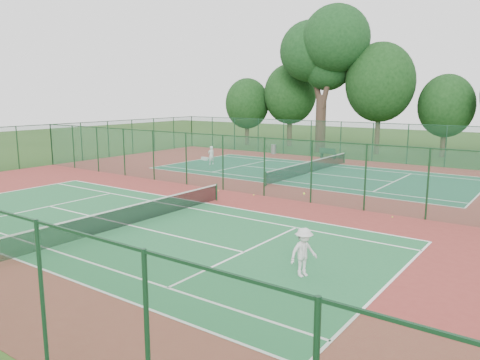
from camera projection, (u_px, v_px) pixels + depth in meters
name	position (u px, v px, depth m)	size (l,w,h in m)	color
ground	(243.00, 193.00, 28.68)	(120.00, 120.00, 0.00)	#294816
red_pad	(243.00, 193.00, 28.68)	(40.00, 36.00, 0.01)	maroon
court_near	(130.00, 225.00, 21.48)	(23.77, 10.97, 0.01)	#1F6437
court_far	(310.00, 173.00, 35.87)	(23.77, 10.97, 0.01)	#1B573B
fence_north	(356.00, 141.00, 42.76)	(40.00, 0.09, 3.50)	#174529
fence_west	(51.00, 144.00, 39.81)	(0.09, 36.00, 3.50)	#194C30
fence_divider	(243.00, 164.00, 28.36)	(40.00, 0.09, 3.50)	#1C5438
tennis_net_near	(130.00, 214.00, 21.38)	(0.10, 12.90, 0.97)	#163D20
tennis_net_far	(311.00, 166.00, 35.78)	(0.10, 12.90, 0.97)	#163C1D
player_near	(304.00, 252.00, 15.33)	(1.06, 0.61, 1.64)	silver
player_far	(211.00, 155.00, 40.17)	(0.58, 0.38, 1.58)	white
trash_bin	(274.00, 149.00, 47.35)	(0.53, 0.53, 0.95)	gray
bench	(328.00, 153.00, 43.83)	(1.63, 0.48, 1.00)	#11331C
kit_bag	(205.00, 159.00, 42.89)	(0.76, 0.29, 0.29)	silver
stray_ball_a	(254.00, 195.00, 27.86)	(0.07, 0.07, 0.07)	#E1F438
stray_ball_b	(392.00, 217.00, 22.84)	(0.07, 0.07, 0.07)	#CFF238
stray_ball_c	(218.00, 190.00, 29.15)	(0.08, 0.08, 0.08)	gold
big_tree	(325.00, 50.00, 47.70)	(9.62, 7.04, 14.78)	#35251D
evergreen_row	(384.00, 154.00, 47.79)	(39.00, 5.00, 12.00)	black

